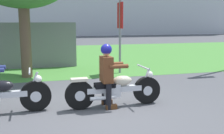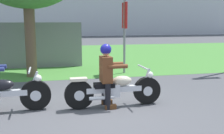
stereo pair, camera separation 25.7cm
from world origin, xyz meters
name	(u,v)px [view 1 (the left image)]	position (x,y,z in m)	size (l,w,h in m)	color
ground	(98,111)	(0.00, 0.00, 0.00)	(120.00, 120.00, 0.00)	#4C4C51
grass_verge	(62,56)	(0.00, 9.21, 0.00)	(60.00, 12.00, 0.01)	#478438
motorcycle_lead	(115,89)	(0.43, 0.23, 0.38)	(2.17, 0.66, 0.87)	black
rider_lead	(107,71)	(0.26, 0.23, 0.81)	(0.56, 0.48, 1.39)	black
sign_banner	(120,25)	(1.66, 3.97, 1.72)	(0.08, 0.60, 2.60)	gray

